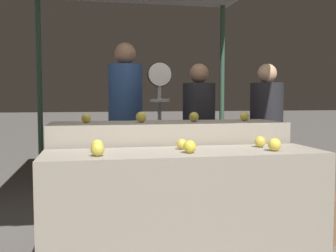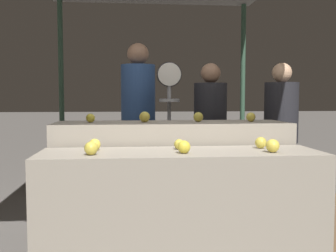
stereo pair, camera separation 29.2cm
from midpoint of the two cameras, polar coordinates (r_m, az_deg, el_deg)
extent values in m
cylinder|color=#33513D|center=(5.67, -19.56, 4.67)|extent=(0.07, 0.07, 2.53)
cylinder|color=#33513D|center=(5.88, 6.43, 4.86)|extent=(0.07, 0.07, 2.53)
cube|color=gray|center=(2.74, -0.64, -12.31)|extent=(1.90, 0.55, 0.83)
cube|color=gray|center=(3.29, -2.57, -8.06)|extent=(1.90, 0.55, 0.99)
sphere|color=gold|center=(2.49, -13.53, -3.33)|extent=(0.09, 0.09, 0.09)
sphere|color=gold|center=(2.55, -0.09, -3.04)|extent=(0.09, 0.09, 0.09)
sphere|color=yellow|center=(2.71, 12.26, -2.66)|extent=(0.09, 0.09, 0.09)
sphere|color=yellow|center=(2.70, -13.29, -2.79)|extent=(0.08, 0.08, 0.08)
sphere|color=gold|center=(2.74, -0.95, -2.66)|extent=(0.07, 0.07, 0.07)
sphere|color=gold|center=(2.90, 10.45, -2.26)|extent=(0.08, 0.08, 0.08)
sphere|color=gold|center=(3.20, -14.38, 1.06)|extent=(0.07, 0.07, 0.07)
sphere|color=yellow|center=(3.20, -6.54, 1.30)|extent=(0.09, 0.09, 0.09)
sphere|color=gold|center=(3.27, 1.24, 1.33)|extent=(0.08, 0.08, 0.08)
sphere|color=yellow|center=(3.39, 8.64, 1.35)|extent=(0.08, 0.08, 0.08)
cylinder|color=#99999E|center=(3.89, -3.38, -2.81)|extent=(0.04, 0.04, 1.44)
cylinder|color=black|center=(3.86, -3.42, 7.50)|extent=(0.24, 0.01, 0.24)
cylinder|color=silver|center=(3.85, -3.39, 7.51)|extent=(0.22, 0.02, 0.22)
cylinder|color=#99999E|center=(3.84, -3.38, 4.80)|extent=(0.01, 0.01, 0.14)
cylinder|color=#99999E|center=(3.84, -3.37, 3.75)|extent=(0.20, 0.20, 0.03)
cube|color=#2D2D38|center=(4.16, 2.44, -7.39)|extent=(0.29, 0.24, 0.72)
cylinder|color=#232328|center=(4.08, 2.47, 1.85)|extent=(0.44, 0.44, 0.62)
sphere|color=#936B51|center=(4.08, 2.49, 7.64)|extent=(0.20, 0.20, 0.20)
cube|color=#2D2D38|center=(4.39, 12.11, -6.83)|extent=(0.29, 0.21, 0.72)
cylinder|color=#232328|center=(4.32, 12.25, 1.98)|extent=(0.41, 0.41, 0.63)
sphere|color=tan|center=(4.32, 12.33, 7.48)|extent=(0.20, 0.20, 0.20)
cube|color=#2D2D38|center=(4.34, -8.05, -6.21)|extent=(0.32, 0.25, 0.83)
cylinder|color=#2D4C84|center=(4.27, -8.15, 4.03)|extent=(0.47, 0.47, 0.72)
sphere|color=#936B51|center=(4.30, -8.22, 10.38)|extent=(0.23, 0.23, 0.23)
cube|color=brown|center=(3.60, 19.76, -12.32)|extent=(0.37, 0.37, 0.37)
camera|label=1|loc=(0.15, -92.86, -0.21)|focal=42.00mm
camera|label=2|loc=(0.15, 87.14, 0.21)|focal=42.00mm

